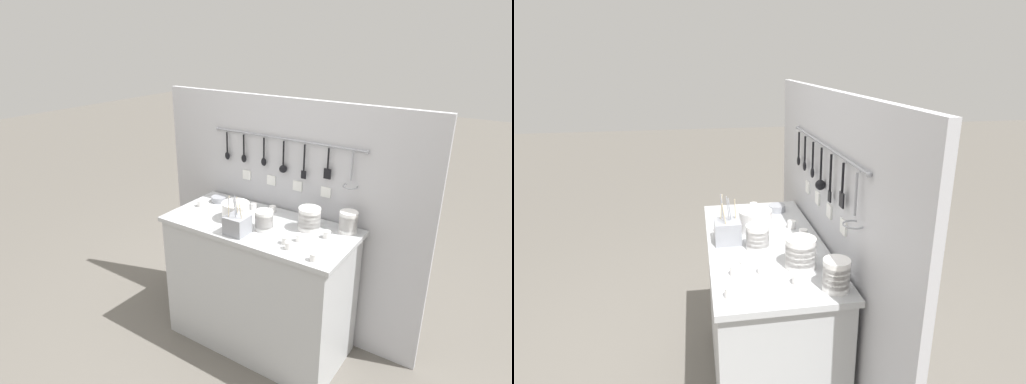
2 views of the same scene
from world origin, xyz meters
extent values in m
cube|color=#B7BABC|center=(0.00, 0.00, 0.94)|extent=(1.30, 0.61, 0.03)
cube|color=#B7BABC|center=(0.00, 0.00, 0.46)|extent=(1.25, 0.59, 0.92)
cube|color=#B2B2B7|center=(0.00, 0.34, 0.88)|extent=(2.10, 0.04, 1.75)
cylinder|color=#93969E|center=(0.00, 0.31, 1.47)|extent=(1.18, 0.01, 0.01)
sphere|color=#93969E|center=(-0.59, 0.31, 1.47)|extent=(0.02, 0.02, 0.02)
sphere|color=#93969E|center=(0.59, 0.31, 1.47)|extent=(0.02, 0.02, 0.02)
cylinder|color=black|center=(-0.49, 0.30, 1.38)|extent=(0.01, 0.01, 0.16)
ellipsoid|color=black|center=(-0.49, 0.30, 1.28)|extent=(0.04, 0.02, 0.06)
cylinder|color=#93969E|center=(-0.49, 0.31, 1.47)|extent=(0.01, 0.01, 0.02)
cylinder|color=black|center=(-0.34, 0.30, 1.39)|extent=(0.01, 0.01, 0.16)
ellipsoid|color=black|center=(-0.34, 0.30, 1.28)|extent=(0.04, 0.02, 0.06)
cylinder|color=#93969E|center=(-0.34, 0.31, 1.47)|extent=(0.01, 0.01, 0.02)
cylinder|color=black|center=(-0.16, 0.30, 1.39)|extent=(0.01, 0.01, 0.15)
ellipsoid|color=black|center=(-0.16, 0.30, 1.29)|extent=(0.04, 0.02, 0.06)
cylinder|color=#93969E|center=(-0.16, 0.31, 1.47)|extent=(0.01, 0.01, 0.02)
cylinder|color=black|center=(0.00, 0.30, 1.37)|extent=(0.01, 0.01, 0.18)
sphere|color=black|center=(0.00, 0.30, 1.26)|extent=(0.06, 0.06, 0.06)
cylinder|color=#93969E|center=(0.00, 0.31, 1.47)|extent=(0.01, 0.01, 0.02)
cylinder|color=black|center=(0.16, 0.30, 1.37)|extent=(0.01, 0.01, 0.19)
cube|color=black|center=(0.16, 0.30, 1.25)|extent=(0.04, 0.01, 0.06)
cylinder|color=#93969E|center=(0.16, 0.31, 1.47)|extent=(0.01, 0.01, 0.02)
cylinder|color=black|center=(0.34, 0.30, 1.39)|extent=(0.01, 0.01, 0.14)
cube|color=black|center=(0.34, 0.30, 1.29)|extent=(0.05, 0.01, 0.07)
cylinder|color=#93969E|center=(0.34, 0.31, 1.47)|extent=(0.01, 0.01, 0.02)
cylinder|color=#93969E|center=(0.50, 0.30, 1.37)|extent=(0.01, 0.01, 0.19)
torus|color=#93969E|center=(0.50, 0.30, 1.24)|extent=(0.10, 0.10, 0.01)
cylinder|color=#93969E|center=(0.50, 0.31, 1.47)|extent=(0.00, 0.01, 0.02)
cube|color=white|center=(-0.32, 0.32, 1.15)|extent=(0.07, 0.01, 0.07)
cube|color=white|center=(-0.11, 0.32, 1.15)|extent=(0.07, 0.01, 0.07)
cube|color=white|center=(0.11, 0.32, 1.15)|extent=(0.07, 0.01, 0.07)
cube|color=white|center=(0.32, 0.32, 1.15)|extent=(0.07, 0.01, 0.07)
cylinder|color=white|center=(0.54, 0.22, 0.98)|extent=(0.12, 0.12, 0.04)
cylinder|color=white|center=(0.54, 0.22, 1.00)|extent=(0.12, 0.12, 0.04)
cylinder|color=white|center=(0.54, 0.22, 1.02)|extent=(0.12, 0.12, 0.04)
cylinder|color=white|center=(0.54, 0.22, 1.05)|extent=(0.12, 0.12, 0.04)
cylinder|color=white|center=(0.54, 0.22, 1.07)|extent=(0.12, 0.12, 0.04)
cylinder|color=white|center=(0.31, 0.12, 0.98)|extent=(0.15, 0.15, 0.05)
cylinder|color=white|center=(0.31, 0.12, 1.00)|extent=(0.15, 0.15, 0.05)
cylinder|color=white|center=(0.31, 0.12, 1.03)|extent=(0.15, 0.15, 0.05)
cylinder|color=white|center=(0.31, 0.12, 1.05)|extent=(0.15, 0.15, 0.05)
cylinder|color=white|center=(0.31, 0.12, 1.08)|extent=(0.15, 0.15, 0.05)
cylinder|color=white|center=(0.07, -0.05, 0.97)|extent=(0.12, 0.12, 0.04)
cylinder|color=white|center=(0.07, -0.05, 1.00)|extent=(0.12, 0.12, 0.04)
cylinder|color=white|center=(0.07, -0.05, 1.02)|extent=(0.12, 0.12, 0.04)
cylinder|color=white|center=(0.07, -0.05, 1.04)|extent=(0.12, 0.12, 0.04)
cylinder|color=white|center=(0.07, -0.05, 1.06)|extent=(0.12, 0.12, 0.04)
cylinder|color=white|center=(-0.18, -0.03, 0.96)|extent=(0.19, 0.19, 0.01)
cylinder|color=white|center=(-0.18, -0.03, 0.97)|extent=(0.19, 0.19, 0.01)
cylinder|color=white|center=(-0.18, -0.03, 0.98)|extent=(0.19, 0.19, 0.01)
cylinder|color=white|center=(-0.18, -0.03, 0.99)|extent=(0.19, 0.19, 0.01)
cylinder|color=white|center=(-0.18, -0.03, 1.00)|extent=(0.19, 0.19, 0.01)
cylinder|color=white|center=(-0.18, -0.03, 1.02)|extent=(0.19, 0.19, 0.01)
cylinder|color=white|center=(-0.18, -0.03, 1.03)|extent=(0.19, 0.19, 0.01)
cylinder|color=white|center=(-0.18, -0.03, 1.04)|extent=(0.19, 0.19, 0.01)
cylinder|color=white|center=(-0.18, -0.03, 1.05)|extent=(0.19, 0.19, 0.01)
cylinder|color=white|center=(-0.18, -0.03, 1.06)|extent=(0.19, 0.19, 0.01)
cylinder|color=white|center=(-0.18, -0.03, 1.07)|extent=(0.19, 0.19, 0.01)
cylinder|color=#93969E|center=(-0.47, 0.15, 0.98)|extent=(0.11, 0.11, 0.04)
cube|color=#93969E|center=(-0.04, -0.20, 1.01)|extent=(0.14, 0.14, 0.12)
cylinder|color=#93969E|center=(-0.05, -0.19, 1.11)|extent=(0.01, 0.02, 0.19)
cylinder|color=#C6B793|center=(0.00, -0.21, 1.10)|extent=(0.01, 0.03, 0.17)
cylinder|color=#93969E|center=(-0.07, -0.18, 1.10)|extent=(0.03, 0.02, 0.18)
cylinder|color=#93969E|center=(-0.04, -0.22, 1.12)|extent=(0.01, 0.02, 0.21)
cylinder|color=#93969E|center=(-0.08, -0.22, 1.11)|extent=(0.01, 0.01, 0.18)
cylinder|color=#C6B793|center=(-0.08, -0.23, 1.11)|extent=(0.01, 0.02, 0.20)
cylinder|color=#C6B793|center=(-0.07, -0.15, 1.10)|extent=(0.01, 0.01, 0.17)
cylinder|color=white|center=(0.52, -0.23, 0.98)|extent=(0.05, 0.05, 0.05)
cylinder|color=white|center=(0.29, -0.15, 0.98)|extent=(0.05, 0.05, 0.05)
cylinder|color=white|center=(0.46, 0.07, 0.98)|extent=(0.05, 0.05, 0.05)
cylinder|color=white|center=(0.34, -0.07, 0.98)|extent=(0.05, 0.05, 0.05)
cylinder|color=white|center=(0.34, -0.19, 0.98)|extent=(0.05, 0.05, 0.05)
cylinder|color=white|center=(-0.03, 0.22, 0.98)|extent=(0.05, 0.05, 0.05)
cylinder|color=white|center=(-0.53, 0.01, 0.98)|extent=(0.05, 0.05, 0.05)
cylinder|color=white|center=(-0.17, 0.18, 0.98)|extent=(0.05, 0.05, 0.05)
camera|label=1|loc=(1.43, -2.18, 2.19)|focal=30.00mm
camera|label=2|loc=(2.09, -0.34, 1.91)|focal=30.00mm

